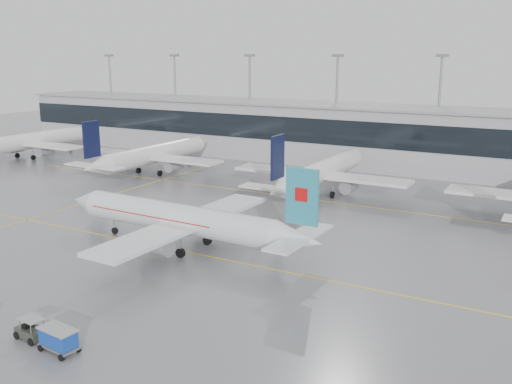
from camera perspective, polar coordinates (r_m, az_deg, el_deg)
The scene contains 14 objects.
ground at distance 66.03m, azimuth -5.12°, elevation -6.36°, with size 320.00×320.00×0.00m, color slate.
taxi_line_main at distance 66.03m, azimuth -5.12°, elevation -6.36°, with size 120.00×0.25×0.01m, color yellow.
taxi_line_north at distance 91.25m, azimuth 5.52°, elevation -0.74°, with size 120.00×0.25×0.01m, color yellow.
taxi_line_cross at distance 95.57m, azimuth -15.00°, elevation -0.49°, with size 0.25×60.00×0.01m, color yellow.
terminal at distance 119.63m, azimuth 11.81°, elevation 5.37°, with size 180.00×15.00×12.00m, color #A0A0A3.
terminal_glass at distance 112.30m, azimuth 10.67°, elevation 5.68°, with size 180.00×0.20×5.00m, color black.
terminal_roof at distance 118.93m, azimuth 11.96°, elevation 8.33°, with size 182.00×16.00×0.40m, color gray.
light_masts at distance 124.57m, azimuth 12.83°, elevation 9.04°, with size 156.40×1.00×22.60m.
air_canada_jet at distance 67.31m, azimuth -7.08°, elevation -2.81°, with size 36.12×28.77×11.32m.
parked_jet_a at distance 136.47m, azimuth -21.81°, elevation 4.70°, with size 29.64×36.96×11.72m.
parked_jet_b at distance 111.71m, azimuth -10.32°, elevation 3.69°, with size 29.64×36.96×11.72m.
parked_jet_c at distance 93.74m, azimuth 6.48°, elevation 1.95°, with size 29.64×36.96×11.72m.
baggage_tug at distance 50.81m, azimuth -21.59°, elevation -12.84°, with size 3.89×1.83×1.86m.
baggage_cart at distance 47.89m, azimuth -19.15°, elevation -13.64°, with size 3.33×2.07×1.96m.
Camera 1 is at (35.26, -51.13, 22.43)m, focal length 40.00 mm.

